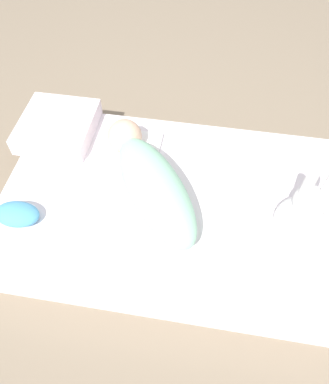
# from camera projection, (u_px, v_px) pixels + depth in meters

# --- Properties ---
(ground_plane) EXTENTS (12.00, 12.00, 0.00)m
(ground_plane) POSITION_uv_depth(u_px,v_px,m) (172.00, 219.00, 1.47)
(ground_plane) COLOR #7A6B56
(bed_mattress) EXTENTS (1.26, 0.80, 0.14)m
(bed_mattress) POSITION_uv_depth(u_px,v_px,m) (173.00, 209.00, 1.42)
(bed_mattress) COLOR white
(bed_mattress) RESTS_ON ground_plane
(burp_cloth) EXTENTS (0.25, 0.19, 0.02)m
(burp_cloth) POSITION_uv_depth(u_px,v_px,m) (128.00, 148.00, 1.49)
(burp_cloth) COLOR white
(burp_cloth) RESTS_ON bed_mattress
(swaddled_baby) EXTENTS (0.45, 0.57, 0.16)m
(swaddled_baby) POSITION_uv_depth(u_px,v_px,m) (151.00, 181.00, 1.31)
(swaddled_baby) COLOR #99D6B2
(swaddled_baby) RESTS_ON bed_mattress
(pillow) EXTENTS (0.29, 0.30, 0.07)m
(pillow) POSITION_uv_depth(u_px,v_px,m) (58.00, 126.00, 1.53)
(pillow) COLOR white
(pillow) RESTS_ON bed_mattress
(bunny_plush) EXTENTS (0.16, 0.16, 0.33)m
(bunny_plush) POSITION_uv_depth(u_px,v_px,m) (301.00, 217.00, 1.18)
(bunny_plush) COLOR white
(bunny_plush) RESTS_ON bed_mattress
(turtle_plush) EXTENTS (0.19, 0.10, 0.06)m
(turtle_plush) POSITION_uv_depth(u_px,v_px,m) (16.00, 214.00, 1.28)
(turtle_plush) COLOR #4C99C6
(turtle_plush) RESTS_ON bed_mattress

